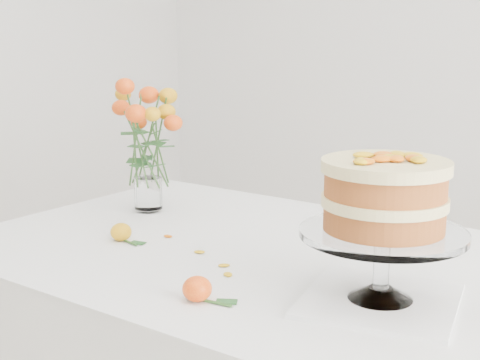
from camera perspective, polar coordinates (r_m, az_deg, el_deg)
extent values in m
cube|color=tan|center=(1.54, 2.40, -7.04)|extent=(1.40, 0.90, 0.04)
cylinder|color=tan|center=(2.30, -5.65, -10.45)|extent=(0.06, 0.06, 0.71)
cube|color=white|center=(1.53, 2.41, -6.22)|extent=(1.42, 0.92, 0.01)
cube|color=white|center=(1.95, 9.89, -5.58)|extent=(1.42, 0.01, 0.20)
cube|color=white|center=(2.02, -14.72, -5.12)|extent=(0.01, 0.92, 0.20)
cube|color=white|center=(1.27, 11.84, -10.04)|extent=(0.32, 0.32, 0.01)
cylinder|color=white|center=(1.25, 11.99, -6.86)|extent=(0.03, 0.03, 0.10)
cylinder|color=white|center=(1.23, 12.10, -4.44)|extent=(0.30, 0.30, 0.01)
cylinder|color=brown|center=(1.22, 12.16, -3.18)|extent=(0.25, 0.25, 0.04)
cylinder|color=beige|center=(1.21, 12.22, -1.76)|extent=(0.26, 0.26, 0.02)
cylinder|color=brown|center=(1.21, 12.29, -0.32)|extent=(0.25, 0.25, 0.04)
cylinder|color=beige|center=(1.20, 12.35, 1.18)|extent=(0.26, 0.26, 0.02)
cylinder|color=white|center=(1.90, -7.79, -2.53)|extent=(0.06, 0.06, 0.01)
cylinder|color=white|center=(1.88, -7.84, -1.11)|extent=(0.08, 0.08, 0.09)
ellipsoid|color=gold|center=(1.63, -10.12, -4.39)|extent=(0.05, 0.05, 0.04)
cylinder|color=#325B24|center=(1.61, -9.42, -5.32)|extent=(0.06, 0.02, 0.01)
ellipsoid|color=red|center=(1.25, -3.68, -9.25)|extent=(0.06, 0.06, 0.05)
cylinder|color=#325B24|center=(1.24, -2.11, -10.47)|extent=(0.07, 0.01, 0.01)
ellipsoid|color=#E5AB0E|center=(1.52, -3.48, -6.16)|extent=(0.03, 0.02, 0.00)
ellipsoid|color=#E5AB0E|center=(1.43, -1.37, -7.30)|extent=(0.03, 0.02, 0.00)
ellipsoid|color=#E5AB0E|center=(1.38, -1.04, -8.07)|extent=(0.03, 0.02, 0.00)
ellipsoid|color=#E5AB0E|center=(1.65, -6.17, -4.81)|extent=(0.03, 0.02, 0.00)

